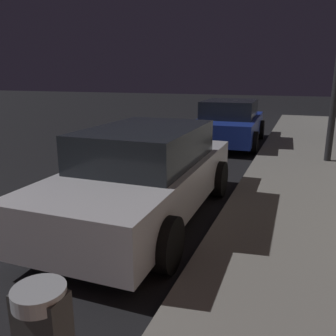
# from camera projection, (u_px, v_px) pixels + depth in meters

# --- Properties ---
(car_silver) EXTENTS (2.02, 4.48, 1.43)m
(car_silver) POSITION_uv_depth(u_px,v_px,m) (146.00, 173.00, 5.42)
(car_silver) COLOR #B7B7BF
(car_silver) RESTS_ON ground
(car_blue) EXTENTS (2.17, 4.35, 1.43)m
(car_blue) POSITION_uv_depth(u_px,v_px,m) (230.00, 123.00, 11.30)
(car_blue) COLOR navy
(car_blue) RESTS_ON ground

